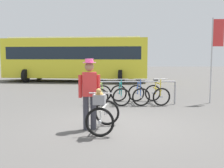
{
  "coord_description": "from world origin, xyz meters",
  "views": [
    {
      "loc": [
        -0.14,
        -6.7,
        1.78
      ],
      "look_at": [
        -0.17,
        0.74,
        1.0
      ],
      "focal_mm": 42.53,
      "sensor_mm": 36.0,
      "label": 1
    }
  ],
  "objects_px": {
    "racked_bike_yellow": "(158,94)",
    "person_with_featured_bike": "(91,91)",
    "banner_flag": "(217,44)",
    "featured_bicycle": "(104,112)",
    "bus_distant": "(77,57)",
    "racked_bike_teal": "(121,94)",
    "racked_bike_lime": "(102,94)",
    "racked_bike_blue": "(140,94)"
  },
  "relations": [
    {
      "from": "racked_bike_yellow",
      "to": "person_with_featured_bike",
      "type": "distance_m",
      "value": 4.26
    },
    {
      "from": "racked_bike_teal",
      "to": "featured_bicycle",
      "type": "relative_size",
      "value": 0.91
    },
    {
      "from": "racked_bike_yellow",
      "to": "featured_bicycle",
      "type": "height_order",
      "value": "featured_bicycle"
    },
    {
      "from": "racked_bike_teal",
      "to": "featured_bicycle",
      "type": "distance_m",
      "value": 3.77
    },
    {
      "from": "person_with_featured_bike",
      "to": "bus_distant",
      "type": "height_order",
      "value": "bus_distant"
    },
    {
      "from": "racked_bike_lime",
      "to": "racked_bike_teal",
      "type": "relative_size",
      "value": 1.03
    },
    {
      "from": "bus_distant",
      "to": "featured_bicycle",
      "type": "bearing_deg",
      "value": -79.71
    },
    {
      "from": "racked_bike_lime",
      "to": "bus_distant",
      "type": "xyz_separation_m",
      "value": [
        -2.15,
        9.1,
        1.37
      ]
    },
    {
      "from": "racked_bike_blue",
      "to": "racked_bike_yellow",
      "type": "distance_m",
      "value": 0.7
    },
    {
      "from": "person_with_featured_bike",
      "to": "banner_flag",
      "type": "bearing_deg",
      "value": 39.56
    },
    {
      "from": "racked_bike_blue",
      "to": "person_with_featured_bike",
      "type": "xyz_separation_m",
      "value": [
        -1.55,
        -3.54,
        0.58
      ]
    },
    {
      "from": "bus_distant",
      "to": "racked_bike_teal",
      "type": "bearing_deg",
      "value": -72.57
    },
    {
      "from": "racked_bike_blue",
      "to": "banner_flag",
      "type": "distance_m",
      "value": 3.42
    },
    {
      "from": "racked_bike_teal",
      "to": "racked_bike_blue",
      "type": "distance_m",
      "value": 0.7
    },
    {
      "from": "featured_bicycle",
      "to": "racked_bike_teal",
      "type": "bearing_deg",
      "value": 82.02
    },
    {
      "from": "person_with_featured_bike",
      "to": "banner_flag",
      "type": "distance_m",
      "value": 5.87
    },
    {
      "from": "featured_bicycle",
      "to": "person_with_featured_bike",
      "type": "xyz_separation_m",
      "value": [
        -0.32,
        0.22,
        0.46
      ]
    },
    {
      "from": "featured_bicycle",
      "to": "banner_flag",
      "type": "relative_size",
      "value": 0.39
    },
    {
      "from": "banner_flag",
      "to": "racked_bike_lime",
      "type": "bearing_deg",
      "value": -177.78
    },
    {
      "from": "racked_bike_blue",
      "to": "person_with_featured_bike",
      "type": "height_order",
      "value": "person_with_featured_bike"
    },
    {
      "from": "racked_bike_teal",
      "to": "person_with_featured_bike",
      "type": "relative_size",
      "value": 0.66
    },
    {
      "from": "racked_bike_yellow",
      "to": "banner_flag",
      "type": "xyz_separation_m",
      "value": [
        2.17,
        0.08,
        1.86
      ]
    },
    {
      "from": "banner_flag",
      "to": "racked_bike_yellow",
      "type": "bearing_deg",
      "value": -177.98
    },
    {
      "from": "racked_bike_lime",
      "to": "featured_bicycle",
      "type": "relative_size",
      "value": 0.94
    },
    {
      "from": "person_with_featured_bike",
      "to": "bus_distant",
      "type": "relative_size",
      "value": 0.17
    },
    {
      "from": "racked_bike_yellow",
      "to": "featured_bicycle",
      "type": "bearing_deg",
      "value": -116.87
    },
    {
      "from": "bus_distant",
      "to": "racked_bike_lime",
      "type": "bearing_deg",
      "value": -76.72
    },
    {
      "from": "featured_bicycle",
      "to": "racked_bike_lime",
      "type": "bearing_deg",
      "value": 92.73
    },
    {
      "from": "racked_bike_lime",
      "to": "racked_bike_yellow",
      "type": "bearing_deg",
      "value": 2.43
    },
    {
      "from": "racked_bike_blue",
      "to": "banner_flag",
      "type": "height_order",
      "value": "banner_flag"
    },
    {
      "from": "racked_bike_teal",
      "to": "person_with_featured_bike",
      "type": "bearing_deg",
      "value": -103.55
    },
    {
      "from": "racked_bike_blue",
      "to": "featured_bicycle",
      "type": "height_order",
      "value": "featured_bicycle"
    },
    {
      "from": "racked_bike_blue",
      "to": "bus_distant",
      "type": "distance_m",
      "value": 9.8
    },
    {
      "from": "banner_flag",
      "to": "featured_bicycle",
      "type": "bearing_deg",
      "value": -136.6
    },
    {
      "from": "racked_bike_lime",
      "to": "racked_bike_blue",
      "type": "relative_size",
      "value": 1.02
    },
    {
      "from": "bus_distant",
      "to": "banner_flag",
      "type": "distance_m",
      "value": 11.01
    },
    {
      "from": "racked_bike_lime",
      "to": "bus_distant",
      "type": "bearing_deg",
      "value": 103.28
    },
    {
      "from": "bus_distant",
      "to": "banner_flag",
      "type": "relative_size",
      "value": 3.19
    },
    {
      "from": "racked_bike_lime",
      "to": "banner_flag",
      "type": "relative_size",
      "value": 0.37
    },
    {
      "from": "racked_bike_teal",
      "to": "racked_bike_blue",
      "type": "height_order",
      "value": "same"
    },
    {
      "from": "racked_bike_lime",
      "to": "bus_distant",
      "type": "distance_m",
      "value": 9.45
    },
    {
      "from": "racked_bike_lime",
      "to": "banner_flag",
      "type": "height_order",
      "value": "banner_flag"
    }
  ]
}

